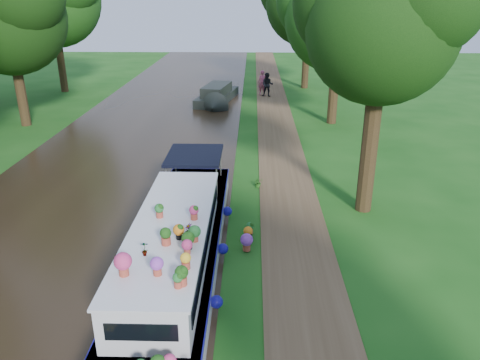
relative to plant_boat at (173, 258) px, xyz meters
The scene contains 11 objects.
ground 3.06m from the plant_boat, 40.14° to the left, with size 100.00×100.00×0.00m, color #174D13.
canal_water 4.29m from the plant_boat, 153.17° to the left, with size 10.00×100.00×0.02m, color black.
towpath 4.02m from the plant_boat, 28.81° to the left, with size 2.20×100.00×0.03m, color brown.
plant_boat is the anchor object (origin of this frame).
tree_near_overhang 9.70m from the plant_boat, 39.42° to the left, with size 5.52×5.28×8.99m.
tree_near_mid 19.10m from the plant_boat, 68.37° to the left, with size 6.90×6.60×9.40m.
tree_far_c 20.36m from the plant_boat, 125.18° to the left, with size 7.13×6.82×9.59m.
second_boat 22.30m from the plant_boat, 91.29° to the left, with size 2.89×6.71×1.25m.
pedestrian_pink 25.04m from the plant_boat, 83.70° to the left, with size 0.66×0.44×1.82m, color #E15D74.
pedestrian_dark 24.47m from the plant_boat, 82.68° to the left, with size 0.85×0.66×1.75m, color black.
verge_plant 7.30m from the plant_boat, 71.56° to the left, with size 0.36×0.31×0.40m, color #2F6F21.
Camera 1 is at (-0.21, -12.34, 7.29)m, focal length 35.00 mm.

